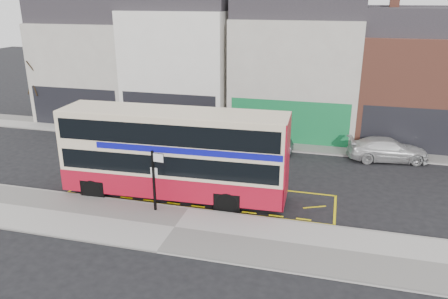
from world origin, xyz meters
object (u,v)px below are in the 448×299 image
(street_tree_right, at_px, (344,91))
(car_grey, at_px, (261,142))
(bus_stop_post, at_px, (155,175))
(car_white, at_px, (388,150))
(car_silver, at_px, (150,132))
(street_tree_left, at_px, (39,67))
(double_decker_bus, at_px, (175,153))

(street_tree_right, bearing_deg, car_grey, -148.83)
(bus_stop_post, height_order, car_grey, bus_stop_post)
(car_white, bearing_deg, car_silver, 82.12)
(bus_stop_post, xyz_separation_m, street_tree_left, (-15.49, 12.87, 2.57))
(double_decker_bus, bearing_deg, bus_stop_post, -99.30)
(car_silver, distance_m, street_tree_right, 14.02)
(car_grey, distance_m, street_tree_left, 19.42)
(car_silver, height_order, street_tree_left, street_tree_left)
(bus_stop_post, bearing_deg, car_grey, 76.07)
(bus_stop_post, relative_size, street_tree_left, 0.46)
(car_white, distance_m, street_tree_left, 27.35)
(car_grey, bearing_deg, bus_stop_post, 163.68)
(double_decker_bus, bearing_deg, car_white, 34.96)
(street_tree_left, height_order, street_tree_right, street_tree_left)
(bus_stop_post, height_order, street_tree_right, street_tree_right)
(bus_stop_post, xyz_separation_m, car_white, (11.49, 10.51, -1.26))
(bus_stop_post, xyz_separation_m, street_tree_right, (8.48, 13.21, 1.83))
(double_decker_bus, xyz_separation_m, street_tree_left, (-15.75, 10.85, 2.12))
(car_white, bearing_deg, double_decker_bus, 118.09)
(double_decker_bus, height_order, car_grey, double_decker_bus)
(double_decker_bus, distance_m, car_white, 14.18)
(bus_stop_post, distance_m, car_grey, 10.72)
(double_decker_bus, xyz_separation_m, street_tree_right, (8.22, 11.19, 1.38))
(double_decker_bus, xyz_separation_m, bus_stop_post, (-0.25, -2.02, -0.45))
(car_white, relative_size, street_tree_right, 0.89)
(bus_stop_post, relative_size, car_silver, 0.75)
(car_silver, xyz_separation_m, car_white, (16.34, 0.32, 0.03))
(car_silver, bearing_deg, street_tree_right, -82.55)
(street_tree_right, bearing_deg, bus_stop_post, -122.69)
(car_white, bearing_deg, car_grey, 83.89)
(car_white, height_order, street_tree_left, street_tree_left)
(double_decker_bus, relative_size, car_white, 2.34)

